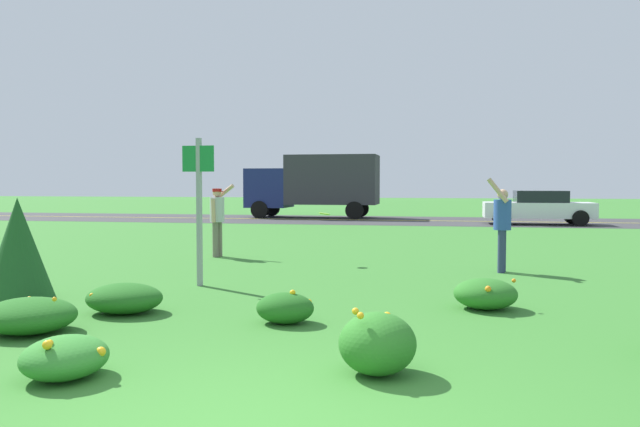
{
  "coord_description": "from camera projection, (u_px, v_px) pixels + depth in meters",
  "views": [
    {
      "loc": [
        1.33,
        -3.94,
        1.75
      ],
      "look_at": [
        -1.24,
        8.93,
        1.12
      ],
      "focal_mm": 34.87,
      "sensor_mm": 36.0,
      "label": 1
    }
  ],
  "objects": [
    {
      "name": "daylily_clump_front_left",
      "position": [
        485.0,
        294.0,
        8.66
      ],
      "size": [
        0.88,
        0.81,
        0.44
      ],
      "color": "#2D7526",
      "rests_on": "ground"
    },
    {
      "name": "car_white_center_left",
      "position": [
        538.0,
        207.0,
        26.62
      ],
      "size": [
        4.5,
        2.0,
        1.45
      ],
      "color": "silver",
      "rests_on": "ground"
    },
    {
      "name": "person_catcher_blue_shirt",
      "position": [
        502.0,
        222.0,
        12.21
      ],
      "size": [
        0.49,
        0.52,
        1.87
      ],
      "color": "#2D4C9E",
      "rests_on": "ground"
    },
    {
      "name": "ground_plane",
      "position": [
        393.0,
        248.0,
        16.77
      ],
      "size": [
        120.0,
        120.0,
        0.0
      ],
      "primitive_type": "plane",
      "color": "#387A2D"
    },
    {
      "name": "frisbee_lime",
      "position": [
        324.0,
        214.0,
        13.54
      ],
      "size": [
        0.24,
        0.24,
        0.06
      ],
      "color": "#8CD133"
    },
    {
      "name": "highway_strip",
      "position": [
        415.0,
        221.0,
        29.32
      ],
      "size": [
        120.0,
        7.38,
        0.01
      ],
      "primitive_type": "cube",
      "color": "#38383A",
      "rests_on": "ground"
    },
    {
      "name": "person_thrower_red_cap_gray_shirt",
      "position": [
        217.0,
        215.0,
        14.81
      ],
      "size": [
        0.56,
        0.52,
        1.74
      ],
      "color": "#B2B2B7",
      "rests_on": "ground"
    },
    {
      "name": "daylily_clump_mid_right",
      "position": [
        377.0,
        343.0,
        5.68
      ],
      "size": [
        0.72,
        0.73,
        0.62
      ],
      "color": "#2D7526",
      "rests_on": "ground"
    },
    {
      "name": "evergreen_shrub_side",
      "position": [
        18.0,
        249.0,
        9.34
      ],
      "size": [
        1.03,
        1.03,
        1.54
      ],
      "primitive_type": "cone",
      "color": "#1E5123",
      "rests_on": "ground"
    },
    {
      "name": "sign_post_near_path",
      "position": [
        199.0,
        197.0,
        10.57
      ],
      "size": [
        0.56,
        0.1,
        2.52
      ],
      "color": "#93969B",
      "rests_on": "ground"
    },
    {
      "name": "daylily_clump_near_camera",
      "position": [
        29.0,
        316.0,
        7.27
      ],
      "size": [
        1.1,
        1.01,
        0.46
      ],
      "color": "#23661E",
      "rests_on": "ground"
    },
    {
      "name": "highway_center_stripe",
      "position": [
        415.0,
        221.0,
        29.32
      ],
      "size": [
        120.0,
        0.16,
        0.0
      ],
      "primitive_type": "cube",
      "color": "yellow",
      "rests_on": "ground"
    },
    {
      "name": "daylily_clump_front_center",
      "position": [
        65.0,
        357.0,
        5.58
      ],
      "size": [
        0.77,
        0.82,
        0.41
      ],
      "color": "#337F2D",
      "rests_on": "ground"
    },
    {
      "name": "box_truck_navy",
      "position": [
        315.0,
        183.0,
        31.87
      ],
      "size": [
        6.7,
        2.46,
        3.2
      ],
      "color": "navy",
      "rests_on": "ground"
    },
    {
      "name": "daylily_clump_mid_left",
      "position": [
        124.0,
        298.0,
        8.39
      ],
      "size": [
        1.04,
        0.88,
        0.4
      ],
      "color": "#23661E",
      "rests_on": "ground"
    },
    {
      "name": "daylily_clump_front_right",
      "position": [
        285.0,
        308.0,
        7.77
      ],
      "size": [
        0.73,
        0.6,
        0.43
      ],
      "color": "#23661E",
      "rests_on": "ground"
    }
  ]
}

